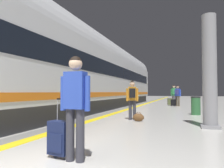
% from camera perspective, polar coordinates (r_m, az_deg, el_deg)
% --- Properties ---
extents(safety_line_strip, '(0.36, 80.00, 0.01)m').
position_cam_1_polar(safety_line_strip, '(12.63, 1.97, -7.21)').
color(safety_line_strip, yellow).
rests_on(safety_line_strip, ground).
extents(tactile_edge_band, '(0.65, 80.00, 0.01)m').
position_cam_1_polar(tactile_edge_band, '(12.73, 0.47, -7.17)').
color(tactile_edge_band, slate).
rests_on(tactile_edge_band, ground).
extents(high_speed_train, '(2.94, 32.72, 4.97)m').
position_cam_1_polar(high_speed_train, '(12.61, -8.59, 4.18)').
color(high_speed_train, '#38383D').
rests_on(high_speed_train, ground).
extents(traveller_foreground, '(0.54, 0.22, 1.73)m').
position_cam_1_polar(traveller_foreground, '(3.67, -9.52, -4.10)').
color(traveller_foreground, '#383842').
rests_on(traveller_foreground, ground).
extents(rolling_suitcase_foreground, '(0.41, 0.29, 1.02)m').
position_cam_1_polar(rolling_suitcase_foreground, '(4.00, -13.51, -13.38)').
color(rolling_suitcase_foreground, '#19234C').
rests_on(rolling_suitcase_foreground, ground).
extents(passenger_near, '(0.48, 0.36, 1.59)m').
position_cam_1_polar(passenger_near, '(8.98, 5.30, -3.28)').
color(passenger_near, '#383842').
rests_on(passenger_near, ground).
extents(duffel_bag_near, '(0.44, 0.26, 0.36)m').
position_cam_1_polar(duffel_bag_near, '(8.64, 6.88, -8.59)').
color(duffel_bag_near, brown).
rests_on(duffel_bag_near, ground).
extents(passenger_mid, '(0.50, 0.32, 1.70)m').
position_cam_1_polar(passenger_mid, '(19.15, 15.81, -2.43)').
color(passenger_mid, '#383842').
rests_on(passenger_mid, ground).
extents(suitcase_mid, '(0.43, 0.34, 0.60)m').
position_cam_1_polar(suitcase_mid, '(19.04, 14.84, -4.43)').
color(suitcase_mid, '#596038').
rests_on(suitcase_mid, ground).
extents(passenger_far, '(0.49, 0.39, 1.64)m').
position_cam_1_polar(passenger_far, '(18.25, 16.69, -2.49)').
color(passenger_far, brown).
rests_on(passenger_far, ground).
extents(suitcase_far, '(0.43, 0.35, 0.93)m').
position_cam_1_polar(suitcase_far, '(18.06, 15.69, -4.64)').
color(suitcase_far, black).
rests_on(suitcase_far, ground).
extents(platform_pillar, '(0.56, 0.56, 3.60)m').
position_cam_1_polar(platform_pillar, '(7.60, 24.02, 2.56)').
color(platform_pillar, gray).
rests_on(platform_pillar, ground).
extents(waste_bin, '(0.46, 0.46, 0.91)m').
position_cam_1_polar(waste_bin, '(11.67, 20.94, -5.26)').
color(waste_bin, '#2D6638').
rests_on(waste_bin, ground).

